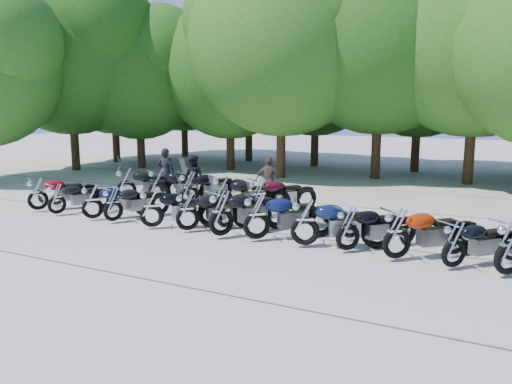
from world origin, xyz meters
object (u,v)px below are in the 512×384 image
at_px(motorcycle_6, 221,211).
at_px(motorcycle_9, 348,227).
at_px(motorcycle_1, 57,198).
at_px(motorcycle_5, 188,209).
at_px(motorcycle_17, 223,192).
at_px(motorcycle_8, 305,220).
at_px(motorcycle_4, 152,207).
at_px(motorcycle_14, 126,183).
at_px(motorcycle_3, 113,203).
at_px(motorcycle_12, 509,245).
at_px(motorcycle_18, 259,194).
at_px(rider_1, 193,178).
at_px(rider_0, 166,172).
at_px(motorcycle_2, 92,200).
at_px(motorcycle_7, 257,215).
at_px(motorcycle_10, 397,232).
at_px(motorcycle_11, 454,243).
at_px(motorcycle_16, 189,188).
at_px(rider_2, 269,181).
at_px(motorcycle_15, 159,184).
at_px(motorcycle_0, 38,193).

xyz_separation_m(motorcycle_6, motorcycle_9, (3.33, 0.23, -0.10)).
relative_size(motorcycle_1, motorcycle_5, 0.90).
bearing_deg(motorcycle_17, motorcycle_8, -147.10).
bearing_deg(motorcycle_4, motorcycle_14, 16.18).
bearing_deg(motorcycle_3, motorcycle_12, -158.78).
height_order(motorcycle_8, motorcycle_18, motorcycle_8).
bearing_deg(rider_1, motorcycle_8, 135.04).
height_order(rider_0, rider_1, rider_0).
bearing_deg(motorcycle_5, motorcycle_6, -142.20).
relative_size(motorcycle_2, motorcycle_6, 0.87).
bearing_deg(motorcycle_17, motorcycle_7, -159.17).
relative_size(motorcycle_1, motorcycle_6, 0.81).
bearing_deg(motorcycle_10, motorcycle_11, -134.69).
bearing_deg(motorcycle_12, motorcycle_7, 43.26).
height_order(motorcycle_1, motorcycle_3, motorcycle_3).
bearing_deg(motorcycle_8, motorcycle_7, 66.43).
relative_size(motorcycle_6, motorcycle_8, 1.04).
bearing_deg(motorcycle_1, motorcycle_9, -158.36).
relative_size(motorcycle_10, motorcycle_14, 0.98).
xyz_separation_m(motorcycle_3, motorcycle_16, (0.83, 2.76, 0.10)).
xyz_separation_m(motorcycle_8, motorcycle_14, (-7.91, 2.63, 0.01)).
relative_size(motorcycle_5, motorcycle_7, 0.92).
height_order(motorcycle_5, motorcycle_10, motorcycle_10).
height_order(motorcycle_8, rider_0, rider_0).
xyz_separation_m(motorcycle_9, motorcycle_17, (-4.85, 2.44, 0.07)).
bearing_deg(motorcycle_10, rider_0, 23.66).
height_order(motorcycle_2, motorcycle_14, motorcycle_14).
xyz_separation_m(motorcycle_2, motorcycle_8, (6.81, 0.14, 0.07)).
distance_m(motorcycle_8, motorcycle_9, 1.06).
distance_m(motorcycle_4, motorcycle_8, 4.53).
bearing_deg(rider_2, motorcycle_11, 133.69).
xyz_separation_m(motorcycle_2, motorcycle_12, (11.25, -0.02, 0.06)).
xyz_separation_m(motorcycle_16, rider_1, (-0.64, 1.19, 0.13)).
bearing_deg(motorcycle_6, motorcycle_7, -144.54).
xyz_separation_m(motorcycle_1, rider_1, (2.48, 3.98, 0.27)).
distance_m(motorcycle_11, motorcycle_17, 7.68).
bearing_deg(motorcycle_5, motorcycle_8, -135.70).
relative_size(motorcycle_10, motorcycle_11, 1.14).
bearing_deg(motorcycle_12, motorcycle_15, 29.56).
xyz_separation_m(rider_0, rider_2, (4.26, 0.23, -0.08)).
bearing_deg(motorcycle_15, motorcycle_16, -123.23).
bearing_deg(motorcycle_4, motorcycle_5, -115.94).
bearing_deg(motorcycle_16, motorcycle_0, 64.72).
bearing_deg(motorcycle_12, rider_1, 23.34).
xyz_separation_m(motorcycle_1, motorcycle_9, (9.38, 0.21, 0.04)).
bearing_deg(motorcycle_11, motorcycle_16, 24.78).
bearing_deg(motorcycle_7, motorcycle_17, 1.82).
xyz_separation_m(motorcycle_5, rider_2, (0.34, 4.51, 0.20)).
xyz_separation_m(motorcycle_8, motorcycle_16, (-5.20, 2.65, 0.03)).
bearing_deg(motorcycle_15, rider_2, -91.51).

